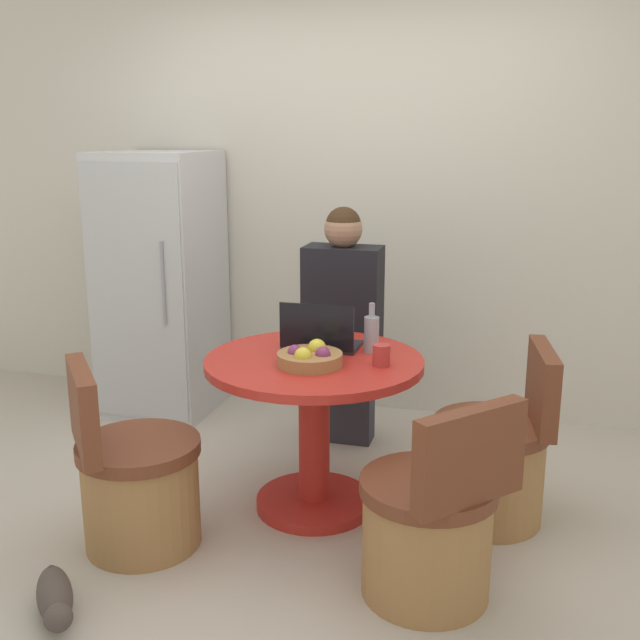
# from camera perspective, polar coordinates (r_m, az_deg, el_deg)

# --- Properties ---
(ground_plane) EXTENTS (12.00, 12.00, 0.00)m
(ground_plane) POSITION_cam_1_polar(r_m,az_deg,el_deg) (3.42, -3.00, -15.66)
(ground_plane) COLOR #B2A899
(wall_back) EXTENTS (7.00, 0.06, 2.60)m
(wall_back) POSITION_cam_1_polar(r_m,az_deg,el_deg) (4.56, 3.29, 9.15)
(wall_back) COLOR beige
(wall_back) RESTS_ON ground_plane
(refrigerator) EXTENTS (0.63, 0.67, 1.59)m
(refrigerator) POSITION_cam_1_polar(r_m,az_deg,el_deg) (4.67, -12.02, 2.70)
(refrigerator) COLOR silver
(refrigerator) RESTS_ON ground_plane
(dining_table) EXTENTS (0.97, 0.97, 0.72)m
(dining_table) POSITION_cam_1_polar(r_m,az_deg,el_deg) (3.39, -0.45, -6.75)
(dining_table) COLOR #B2261E
(dining_table) RESTS_ON ground_plane
(chair_near_left_corner) EXTENTS (0.58, 0.58, 0.80)m
(chair_near_left_corner) POSITION_cam_1_polar(r_m,az_deg,el_deg) (3.28, -13.82, -12.11)
(chair_near_left_corner) COLOR #9E7042
(chair_near_left_corner) RESTS_ON ground_plane
(chair_near_right_corner) EXTENTS (0.59, 0.58, 0.80)m
(chair_near_right_corner) POSITION_cam_1_polar(r_m,az_deg,el_deg) (2.90, 8.39, -15.50)
(chair_near_right_corner) COLOR #9E7042
(chair_near_right_corner) RESTS_ON ground_plane
(chair_right_side) EXTENTS (0.52, 0.51, 0.80)m
(chair_right_side) POSITION_cam_1_polar(r_m,az_deg,el_deg) (3.47, 13.09, -10.50)
(chair_right_side) COLOR #9E7042
(chair_right_side) RESTS_ON ground_plane
(person_seated) EXTENTS (0.40, 0.37, 1.33)m
(person_seated) POSITION_cam_1_polar(r_m,az_deg,el_deg) (3.99, 1.88, 0.00)
(person_seated) COLOR #2D2D38
(person_seated) RESTS_ON ground_plane
(laptop) EXTENTS (0.34, 0.21, 0.23)m
(laptop) POSITION_cam_1_polar(r_m,az_deg,el_deg) (3.44, 0.02, -1.43)
(laptop) COLOR #232328
(laptop) RESTS_ON dining_table
(fruit_bowl) EXTENTS (0.28, 0.28, 0.10)m
(fruit_bowl) POSITION_cam_1_polar(r_m,az_deg,el_deg) (3.21, -0.77, -2.86)
(fruit_bowl) COLOR olive
(fruit_bowl) RESTS_ON dining_table
(coffee_cup) EXTENTS (0.08, 0.08, 0.09)m
(coffee_cup) POSITION_cam_1_polar(r_m,az_deg,el_deg) (3.21, 4.70, -2.69)
(coffee_cup) COLOR #B2332D
(coffee_cup) RESTS_ON dining_table
(bottle) EXTENTS (0.07, 0.07, 0.23)m
(bottle) POSITION_cam_1_polar(r_m,az_deg,el_deg) (3.39, 3.95, -1.01)
(bottle) COLOR #9999A3
(bottle) RESTS_ON dining_table
(cat) EXTENTS (0.31, 0.36, 0.15)m
(cat) POSITION_cam_1_polar(r_m,az_deg,el_deg) (3.01, -19.54, -19.31)
(cat) COLOR #473D38
(cat) RESTS_ON ground_plane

